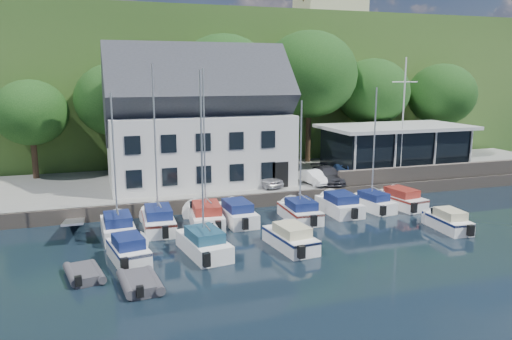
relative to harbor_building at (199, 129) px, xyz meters
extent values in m
plane|color=black|center=(7.00, -16.50, -5.35)|extent=(180.00, 180.00, 0.00)
cube|color=gray|center=(7.00, 1.00, -4.85)|extent=(60.00, 13.00, 1.00)
cube|color=#695E54|center=(7.00, -5.50, -4.85)|extent=(60.00, 0.30, 1.00)
cube|color=#284C1C|center=(7.00, 45.50, 2.65)|extent=(160.00, 75.00, 16.00)
cube|color=#5C6D36|center=(15.00, 53.50, 10.80)|extent=(50.00, 30.00, 0.30)
cube|color=#695E54|center=(19.00, -5.10, -3.75)|extent=(18.00, 0.50, 1.20)
imported|color=silver|center=(4.38, -3.11, -3.70)|extent=(2.72, 4.10, 1.30)
imported|color=white|center=(8.50, -3.67, -3.79)|extent=(1.63, 3.53, 1.12)
imported|color=#313137|center=(9.81, -3.53, -3.72)|extent=(2.17, 4.51, 1.27)
imported|color=navy|center=(12.61, -2.65, -3.68)|extent=(1.93, 4.07, 1.35)
camera|label=1|loc=(-8.13, -39.22, 4.31)|focal=35.00mm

